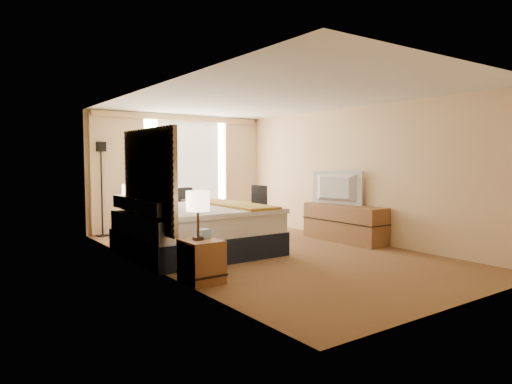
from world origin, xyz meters
TOP-DOWN VIEW (x-y plane):
  - floor at (0.00, 0.00)m, footprint 4.20×7.00m
  - ceiling at (0.00, 0.00)m, footprint 4.20×7.00m
  - wall_back at (0.00, 3.50)m, footprint 4.20×0.02m
  - wall_front at (0.00, -3.50)m, footprint 4.20×0.02m
  - wall_left at (-2.10, 0.00)m, footprint 0.02×7.00m
  - wall_right at (2.10, 0.00)m, footprint 0.02×7.00m
  - headboard at (-2.06, 0.20)m, footprint 0.06×1.85m
  - nightstand_left at (-1.87, -1.05)m, footprint 0.45×0.52m
  - nightstand_right at (-1.87, 1.45)m, footprint 0.45×0.52m
  - media_dresser at (1.83, 0.00)m, footprint 0.50×1.80m
  - window at (0.25, 3.47)m, footprint 2.30×0.02m
  - curtains at (-0.00, 3.39)m, footprint 4.12×0.19m
  - bed at (-1.06, 0.60)m, footprint 2.30×2.11m
  - loveseat at (-0.54, 2.49)m, footprint 1.73×1.27m
  - floor_lamp at (-1.82, 3.30)m, footprint 0.25×0.25m
  - desk_chair at (0.98, 1.77)m, footprint 0.50×0.50m
  - lamp_left at (-1.92, -1.05)m, footprint 0.30×0.30m
  - lamp_right at (-1.89, 1.43)m, footprint 0.29×0.29m
  - tissue_box at (-1.78, -0.97)m, footprint 0.14×0.14m
  - telephone at (-1.76, 1.46)m, footprint 0.21×0.19m
  - television at (1.78, 0.24)m, footprint 0.36×1.15m

SIDE VIEW (x-z plane):
  - floor at x=0.00m, z-range -0.01..0.01m
  - nightstand_left at x=-1.87m, z-range 0.00..0.55m
  - nightstand_right at x=-1.87m, z-range 0.00..0.55m
  - loveseat at x=-0.54m, z-range -0.16..0.80m
  - media_dresser at x=1.83m, z-range 0.00..0.70m
  - bed at x=-1.06m, z-range -0.15..0.97m
  - desk_chair at x=0.98m, z-range -0.06..0.97m
  - telephone at x=-1.76m, z-range 0.55..0.62m
  - tissue_box at x=-1.78m, z-range 0.55..0.67m
  - lamp_right at x=-1.89m, z-range 0.72..1.32m
  - television at x=1.78m, z-range 0.70..1.36m
  - lamp_left at x=-1.92m, z-range 0.72..1.35m
  - headboard at x=-2.06m, z-range 0.53..2.03m
  - wall_back at x=0.00m, z-range 0.00..2.60m
  - wall_front at x=0.00m, z-range 0.00..2.60m
  - wall_left at x=-2.10m, z-range 0.00..2.60m
  - wall_right at x=2.10m, z-range 0.00..2.60m
  - window at x=0.25m, z-range 0.17..2.47m
  - floor_lamp at x=-1.82m, z-range 0.40..2.35m
  - curtains at x=0.00m, z-range 0.13..2.69m
  - ceiling at x=0.00m, z-range 2.59..2.61m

